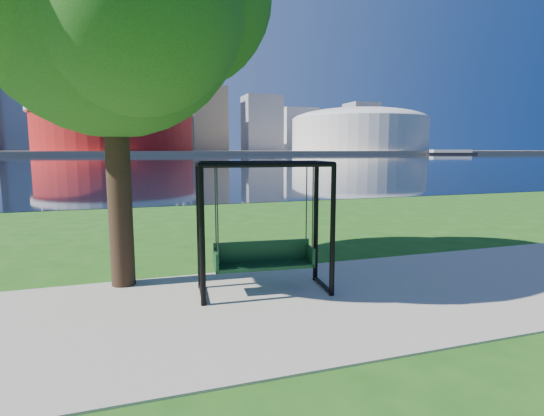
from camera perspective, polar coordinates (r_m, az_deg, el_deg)
name	(u,v)px	position (r m, az deg, el deg)	size (l,w,h in m)	color
ground	(264,296)	(7.13, -1.11, -11.77)	(900.00, 900.00, 0.00)	#1E5114
path	(273,306)	(6.67, 0.18, -13.02)	(120.00, 4.00, 0.03)	#9E937F
river	(141,160)	(108.47, -17.20, 6.18)	(900.00, 180.00, 0.02)	black
far_bank	(135,152)	(312.43, -17.92, 7.15)	(900.00, 228.00, 2.00)	#937F60
stadium	(115,128)	(241.85, -20.35, 10.11)	(83.00, 83.00, 32.00)	maroon
arena	(359,129)	(277.90, 11.61, 10.41)	(84.00, 84.00, 26.56)	beige
skyline	(127,103)	(327.54, -18.97, 13.24)	(392.00, 66.00, 96.50)	gray
swing	(264,230)	(7.02, -1.10, -3.03)	(2.24, 1.14, 2.21)	black
barge	(451,152)	(253.86, 22.88, 6.91)	(27.71, 13.89, 2.68)	black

